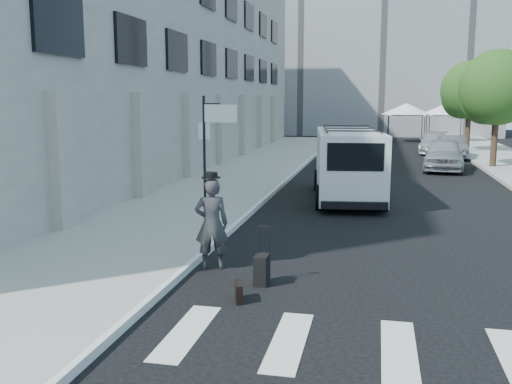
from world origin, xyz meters
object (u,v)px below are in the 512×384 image
at_px(parked_car_b, 452,147).
at_px(briefcase, 239,292).
at_px(cargo_van, 348,164).
at_px(suitcase, 262,269).
at_px(businessman, 212,224).
at_px(parked_car_c, 435,143).
at_px(parked_car_a, 444,154).

bearing_deg(parked_car_b, briefcase, -103.84).
height_order(briefcase, cargo_van, cargo_van).
bearing_deg(briefcase, cargo_van, 65.61).
relative_size(briefcase, suitcase, 0.39).
bearing_deg(businessman, briefcase, 101.25).
xyz_separation_m(businessman, parked_car_c, (7.04, 27.93, -0.29)).
height_order(parked_car_a, parked_car_b, parked_car_a).
xyz_separation_m(businessman, parked_car_a, (6.63, 18.63, -0.17)).
bearing_deg(parked_car_c, parked_car_a, -86.12).
xyz_separation_m(briefcase, parked_car_a, (5.60, 20.44, 0.64)).
bearing_deg(parked_car_a, briefcase, -98.84).
xyz_separation_m(businessman, parked_car_b, (7.73, 24.59, -0.29)).
bearing_deg(businessman, parked_car_c, -122.60).
bearing_deg(cargo_van, parked_car_b, 63.65).
relative_size(briefcase, cargo_van, 0.07).
relative_size(parked_car_b, parked_car_c, 0.88).
distance_m(parked_car_b, parked_car_c, 3.42).
relative_size(suitcase, parked_car_c, 0.24).
xyz_separation_m(parked_car_b, parked_car_c, (-0.68, 3.35, -0.00)).
xyz_separation_m(cargo_van, parked_car_a, (4.29, 9.33, -0.46)).
distance_m(briefcase, parked_car_a, 21.20).
height_order(suitcase, parked_car_b, parked_car_b).
bearing_deg(parked_car_a, suitcase, -99.00).
xyz_separation_m(suitcase, cargo_van, (1.09, 10.11, 0.97)).
bearing_deg(parked_car_b, cargo_van, -109.02).
distance_m(businessman, parked_car_c, 28.81).
bearing_deg(briefcase, suitcase, 60.17).
xyz_separation_m(briefcase, parked_car_b, (6.69, 26.39, 0.52)).
xyz_separation_m(businessman, cargo_van, (2.34, 9.30, 0.29)).
bearing_deg(parked_car_a, cargo_van, -108.21).
xyz_separation_m(suitcase, parked_car_a, (5.39, 19.44, 0.50)).
relative_size(suitcase, parked_car_a, 0.24).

